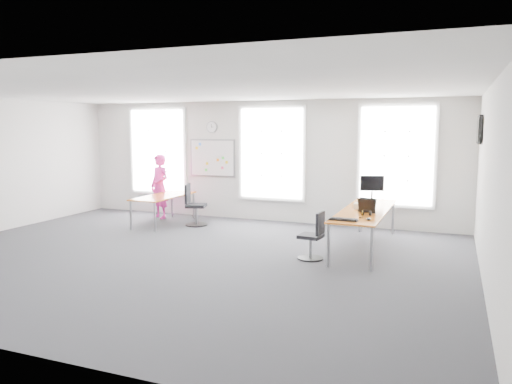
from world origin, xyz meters
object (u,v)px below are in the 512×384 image
at_px(desk_left, 164,198).
at_px(keyboard, 344,220).
at_px(desk_right, 365,212).
at_px(monitor, 372,186).
at_px(chair_left, 194,207).
at_px(headphones, 366,213).
at_px(chair_right, 313,239).
at_px(person, 160,186).

xyz_separation_m(desk_left, keyboard, (4.82, -2.01, 0.14)).
distance_m(desk_right, monitor, 1.21).
relative_size(chair_left, monitor, 1.81).
bearing_deg(desk_left, monitor, 4.95).
distance_m(chair_left, headphones, 4.58).
height_order(desk_left, keyboard, keyboard).
xyz_separation_m(chair_right, monitor, (0.66, 2.31, 0.72)).
distance_m(chair_right, keyboard, 0.70).
bearing_deg(desk_left, headphones, -15.12).
relative_size(chair_left, keyboard, 2.07).
height_order(chair_right, monitor, monitor).
height_order(person, monitor, person).
distance_m(headphones, monitor, 1.84).
xyz_separation_m(desk_left, chair_right, (4.26, -1.88, -0.26)).
relative_size(desk_left, headphones, 10.81).
height_order(desk_right, desk_left, desk_right).
relative_size(desk_left, person, 1.16).
xyz_separation_m(keyboard, headphones, (0.28, 0.63, 0.04)).
bearing_deg(person, desk_left, -29.38).
bearing_deg(desk_right, monitor, 92.84).
relative_size(desk_left, chair_left, 1.92).
bearing_deg(desk_left, desk_right, -8.20).
height_order(desk_right, chair_left, chair_left).
height_order(desk_right, keyboard, keyboard).
bearing_deg(monitor, desk_left, 166.42).
bearing_deg(desk_right, desk_left, 171.80).
distance_m(desk_left, chair_right, 4.67).
relative_size(keyboard, headphones, 2.72).
xyz_separation_m(chair_left, keyboard, (4.04, -2.09, 0.34)).
distance_m(desk_left, keyboard, 5.23).
distance_m(desk_right, desk_left, 5.03).
height_order(chair_left, headphones, chair_left).
xyz_separation_m(desk_right, keyboard, (-0.16, -1.29, 0.06)).
bearing_deg(desk_right, headphones, -79.55).
bearing_deg(chair_right, headphones, 126.33).
xyz_separation_m(chair_right, chair_left, (-3.49, 1.97, 0.06)).
height_order(headphones, monitor, monitor).
bearing_deg(chair_left, chair_right, -135.56).
bearing_deg(monitor, headphones, -102.88).
bearing_deg(chair_left, desk_right, -116.97).
xyz_separation_m(person, keyboard, (5.34, -2.63, -0.05)).
height_order(desk_left, chair_left, chair_left).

